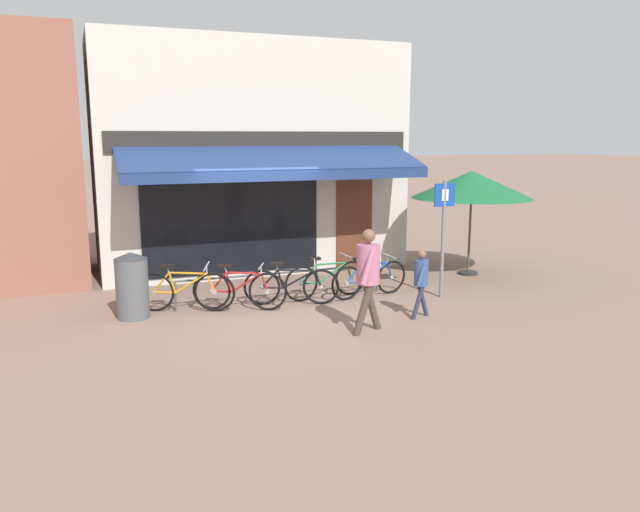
# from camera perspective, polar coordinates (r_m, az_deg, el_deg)

# --- Properties ---
(ground_plane) EXTENTS (160.00, 160.00, 0.00)m
(ground_plane) POSITION_cam_1_polar(r_m,az_deg,el_deg) (11.63, -3.95, -4.61)
(ground_plane) COLOR #846656
(shop_front) EXTENTS (7.06, 4.48, 5.22)m
(shop_front) POSITION_cam_1_polar(r_m,az_deg,el_deg) (15.19, -6.58, 8.94)
(shop_front) COLOR beige
(shop_front) RESTS_ON ground_plane
(bike_rack_rail) EXTENTS (4.14, 0.04, 0.57)m
(bike_rack_rail) POSITION_cam_1_polar(r_m,az_deg,el_deg) (11.89, -3.46, -1.86)
(bike_rack_rail) COLOR #47494F
(bike_rack_rail) RESTS_ON ground_plane
(bicycle_orange) EXTENTS (1.74, 0.86, 0.89)m
(bicycle_orange) POSITION_cam_1_polar(r_m,az_deg,el_deg) (11.41, -12.34, -3.11)
(bicycle_orange) COLOR black
(bicycle_orange) RESTS_ON ground_plane
(bicycle_red) EXTENTS (1.59, 0.80, 0.84)m
(bicycle_red) POSITION_cam_1_polar(r_m,az_deg,el_deg) (11.37, -7.39, -3.07)
(bicycle_red) COLOR black
(bicycle_red) RESTS_ON ground_plane
(bicycle_black) EXTENTS (1.73, 0.79, 0.84)m
(bicycle_black) POSITION_cam_1_polar(r_m,az_deg,el_deg) (11.62, -2.64, -2.73)
(bicycle_black) COLOR black
(bicycle_black) RESTS_ON ground_plane
(bicycle_green) EXTENTS (1.78, 0.52, 0.84)m
(bicycle_green) POSITION_cam_1_polar(r_m,az_deg,el_deg) (12.08, 0.59, -2.16)
(bicycle_green) COLOR black
(bicycle_green) RESTS_ON ground_plane
(bicycle_blue) EXTENTS (1.73, 0.52, 0.83)m
(bicycle_blue) POSITION_cam_1_polar(r_m,az_deg,el_deg) (12.22, 4.53, -2.08)
(bicycle_blue) COLOR black
(bicycle_blue) RESTS_ON ground_plane
(pedestrian_adult) EXTENTS (0.59, 0.61, 1.69)m
(pedestrian_adult) POSITION_cam_1_polar(r_m,az_deg,el_deg) (9.90, 4.42, -1.24)
(pedestrian_adult) COLOR #47382D
(pedestrian_adult) RESTS_ON ground_plane
(pedestrian_child) EXTENTS (0.42, 0.37, 1.20)m
(pedestrian_child) POSITION_cam_1_polar(r_m,az_deg,el_deg) (10.87, 9.23, -1.86)
(pedestrian_child) COLOR #282D47
(pedestrian_child) RESTS_ON ground_plane
(litter_bin) EXTENTS (0.57, 0.57, 1.16)m
(litter_bin) POSITION_cam_1_polar(r_m,az_deg,el_deg) (11.22, -16.80, -2.57)
(litter_bin) COLOR #515459
(litter_bin) RESTS_ON ground_plane
(parking_sign) EXTENTS (0.44, 0.07, 2.29)m
(parking_sign) POSITION_cam_1_polar(r_m,az_deg,el_deg) (12.22, 11.22, 2.70)
(parking_sign) COLOR slate
(parking_sign) RESTS_ON ground_plane
(cafe_parasol) EXTENTS (2.69, 2.69, 2.35)m
(cafe_parasol) POSITION_cam_1_polar(r_m,az_deg,el_deg) (14.38, 13.71, 6.34)
(cafe_parasol) COLOR #4C3D2D
(cafe_parasol) RESTS_ON ground_plane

